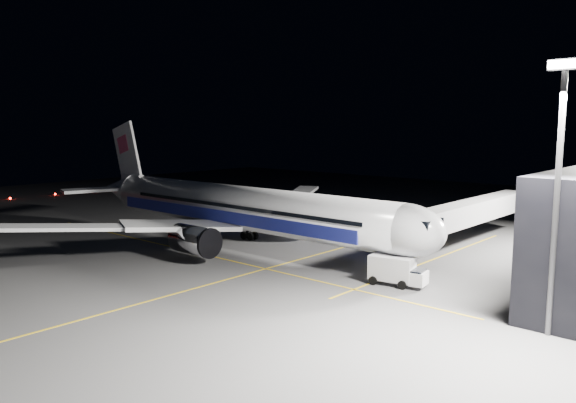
# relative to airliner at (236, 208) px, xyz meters

# --- Properties ---
(ground) EXTENTS (200.00, 200.00, 0.00)m
(ground) POSITION_rel_airliner_xyz_m (1.08, 0.00, -5.16)
(ground) COLOR #4C4C4F
(ground) RESTS_ON ground
(guide_line_main) EXTENTS (0.25, 80.00, 0.01)m
(guide_line_main) POSITION_rel_airliner_xyz_m (11.08, 0.00, -5.16)
(guide_line_main) COLOR gold
(guide_line_main) RESTS_ON ground
(guide_line_cross) EXTENTS (70.00, 0.25, 0.01)m
(guide_line_cross) POSITION_rel_airliner_xyz_m (1.08, -6.00, -5.16)
(guide_line_cross) COLOR gold
(guide_line_cross) RESTS_ON ground
(guide_line_side) EXTENTS (0.25, 40.00, 0.01)m
(guide_line_side) POSITION_rel_airliner_xyz_m (23.08, 10.00, -5.16)
(guide_line_side) COLOR gold
(guide_line_side) RESTS_ON ground
(airliner) EXTENTS (61.48, 54.22, 16.64)m
(airliner) POSITION_rel_airliner_xyz_m (0.00, 0.00, 0.00)
(airliner) COLOR silver
(airliner) RESTS_ON ground
(jet_bridge) EXTENTS (3.60, 34.40, 6.30)m
(jet_bridge) POSITION_rel_airliner_xyz_m (23.08, 18.06, -0.58)
(jet_bridge) COLOR #B2B2B7
(jet_bridge) RESTS_ON ground
(floodlight_mast_south) EXTENTS (2.40, 0.67, 20.70)m
(floodlight_mast_south) POSITION_rel_airliner_xyz_m (41.08, -6.01, 7.21)
(floodlight_mast_south) COLOR #59595E
(floodlight_mast_south) RESTS_ON ground
(taxiway_lights) EXTENTS (0.44, 60.44, 0.44)m
(taxiway_lights) POSITION_rel_airliner_xyz_m (-70.92, 0.00, -4.94)
(taxiway_lights) COLOR #FF140A
(taxiway_lights) RESTS_ON ground
(service_truck) EXTENTS (5.99, 3.24, 2.91)m
(service_truck) POSITION_rel_airliner_xyz_m (25.39, -1.91, -3.61)
(service_truck) COLOR silver
(service_truck) RESTS_ON ground
(baggage_tug) EXTENTS (2.47, 2.14, 1.57)m
(baggage_tug) POSITION_rel_airliner_xyz_m (1.13, 14.83, -4.44)
(baggage_tug) COLOR black
(baggage_tug) RESTS_ON ground
(safety_cone_a) EXTENTS (0.41, 0.41, 0.61)m
(safety_cone_a) POSITION_rel_airliner_xyz_m (-4.83, 13.40, -4.86)
(safety_cone_a) COLOR #EF4C0A
(safety_cone_a) RESTS_ON ground
(safety_cone_b) EXTENTS (0.34, 0.34, 0.51)m
(safety_cone_b) POSITION_rel_airliner_xyz_m (7.08, 11.74, -4.91)
(safety_cone_b) COLOR #EF4C0A
(safety_cone_b) RESTS_ON ground
(safety_cone_c) EXTENTS (0.40, 0.40, 0.60)m
(safety_cone_c) POSITION_rel_airliner_xyz_m (-5.26, 7.70, -4.87)
(safety_cone_c) COLOR #EF4C0A
(safety_cone_c) RESTS_ON ground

